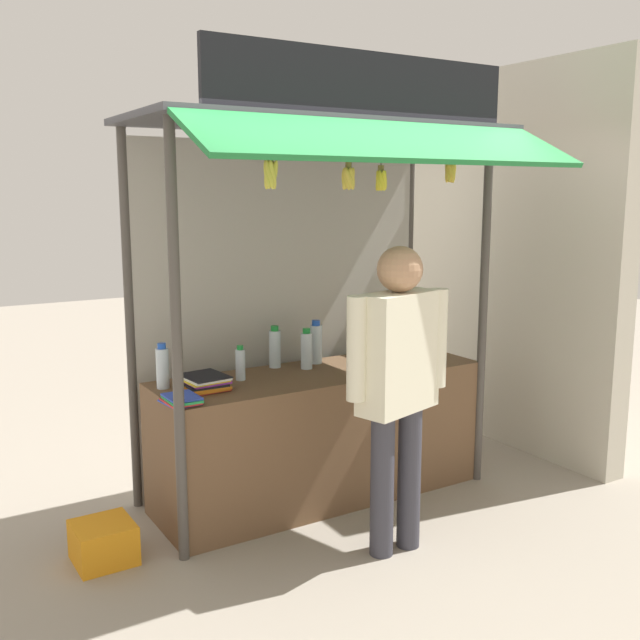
{
  "coord_description": "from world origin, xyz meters",
  "views": [
    {
      "loc": [
        -2.45,
        -4.0,
        2.05
      ],
      "look_at": [
        0.0,
        0.0,
        1.21
      ],
      "focal_mm": 40.83,
      "sensor_mm": 36.0,
      "label": 1
    }
  ],
  "objects_px": {
    "water_bottle_mid_right": "(162,367)",
    "banana_bunch_leftmost": "(348,178)",
    "magazine_stack_rear_center": "(204,382)",
    "water_bottle_front_right": "(306,350)",
    "banana_bunch_inner_left": "(450,172)",
    "banana_bunch_inner_right": "(270,174)",
    "water_bottle_right": "(275,348)",
    "water_bottle_far_right": "(424,335)",
    "magazine_stack_left": "(406,368)",
    "banana_bunch_rightmost": "(381,180)",
    "water_bottle_back_left": "(240,364)",
    "water_bottle_front_left": "(316,343)",
    "vendor_person": "(398,372)",
    "magazine_stack_back_right": "(181,400)",
    "plastic_crate": "(104,542)"
  },
  "relations": [
    {
      "from": "water_bottle_mid_right",
      "to": "banana_bunch_leftmost",
      "type": "relative_size",
      "value": 0.97
    },
    {
      "from": "magazine_stack_rear_center",
      "to": "water_bottle_front_right",
      "type": "bearing_deg",
      "value": 8.67
    },
    {
      "from": "banana_bunch_inner_left",
      "to": "banana_bunch_inner_right",
      "type": "relative_size",
      "value": 0.86
    },
    {
      "from": "water_bottle_right",
      "to": "magazine_stack_rear_center",
      "type": "height_order",
      "value": "water_bottle_right"
    },
    {
      "from": "water_bottle_far_right",
      "to": "magazine_stack_left",
      "type": "relative_size",
      "value": 1.02
    },
    {
      "from": "banana_bunch_inner_right",
      "to": "banana_bunch_rightmost",
      "type": "bearing_deg",
      "value": -0.06
    },
    {
      "from": "water_bottle_front_right",
      "to": "water_bottle_back_left",
      "type": "distance_m",
      "value": 0.51
    },
    {
      "from": "water_bottle_front_left",
      "to": "water_bottle_mid_right",
      "type": "bearing_deg",
      "value": -176.31
    },
    {
      "from": "magazine_stack_rear_center",
      "to": "banana_bunch_rightmost",
      "type": "bearing_deg",
      "value": -25.11
    },
    {
      "from": "water_bottle_mid_right",
      "to": "vendor_person",
      "type": "height_order",
      "value": "vendor_person"
    },
    {
      "from": "water_bottle_back_left",
      "to": "vendor_person",
      "type": "xyz_separation_m",
      "value": [
        0.5,
        -0.97,
        0.09
      ]
    },
    {
      "from": "banana_bunch_leftmost",
      "to": "water_bottle_back_left",
      "type": "bearing_deg",
      "value": 130.52
    },
    {
      "from": "banana_bunch_rightmost",
      "to": "vendor_person",
      "type": "relative_size",
      "value": 0.17
    },
    {
      "from": "water_bottle_right",
      "to": "magazine_stack_left",
      "type": "relative_size",
      "value": 1.06
    },
    {
      "from": "magazine_stack_back_right",
      "to": "water_bottle_mid_right",
      "type": "bearing_deg",
      "value": 86.58
    },
    {
      "from": "water_bottle_mid_right",
      "to": "vendor_person",
      "type": "xyz_separation_m",
      "value": [
        0.99,
        -1.04,
        0.06
      ]
    },
    {
      "from": "water_bottle_front_right",
      "to": "plastic_crate",
      "type": "height_order",
      "value": "water_bottle_front_right"
    },
    {
      "from": "plastic_crate",
      "to": "water_bottle_far_right",
      "type": "bearing_deg",
      "value": 5.99
    },
    {
      "from": "water_bottle_mid_right",
      "to": "banana_bunch_inner_right",
      "type": "xyz_separation_m",
      "value": [
        0.44,
        -0.6,
        1.14
      ]
    },
    {
      "from": "magazine_stack_left",
      "to": "banana_bunch_inner_right",
      "type": "height_order",
      "value": "banana_bunch_inner_right"
    },
    {
      "from": "water_bottle_far_right",
      "to": "magazine_stack_back_right",
      "type": "distance_m",
      "value": 2.06
    },
    {
      "from": "water_bottle_front_right",
      "to": "water_bottle_far_right",
      "type": "bearing_deg",
      "value": -0.44
    },
    {
      "from": "banana_bunch_leftmost",
      "to": "magazine_stack_rear_center",
      "type": "bearing_deg",
      "value": 148.44
    },
    {
      "from": "magazine_stack_rear_center",
      "to": "banana_bunch_inner_right",
      "type": "xyz_separation_m",
      "value": [
        0.23,
        -0.45,
        1.23
      ]
    },
    {
      "from": "plastic_crate",
      "to": "water_bottle_front_left",
      "type": "bearing_deg",
      "value": 12.93
    },
    {
      "from": "banana_bunch_leftmost",
      "to": "vendor_person",
      "type": "distance_m",
      "value": 1.15
    },
    {
      "from": "water_bottle_back_left",
      "to": "banana_bunch_leftmost",
      "type": "bearing_deg",
      "value": -49.48
    },
    {
      "from": "magazine_stack_left",
      "to": "banana_bunch_leftmost",
      "type": "bearing_deg",
      "value": -163.51
    },
    {
      "from": "magazine_stack_back_right",
      "to": "banana_bunch_leftmost",
      "type": "distance_m",
      "value": 1.59
    },
    {
      "from": "magazine_stack_rear_center",
      "to": "vendor_person",
      "type": "xyz_separation_m",
      "value": [
        0.79,
        -0.89,
        0.15
      ]
    },
    {
      "from": "water_bottle_mid_right",
      "to": "magazine_stack_left",
      "type": "relative_size",
      "value": 1.03
    },
    {
      "from": "water_bottle_far_right",
      "to": "banana_bunch_inner_right",
      "type": "relative_size",
      "value": 0.97
    },
    {
      "from": "water_bottle_far_right",
      "to": "vendor_person",
      "type": "bearing_deg",
      "value": -135.31
    },
    {
      "from": "magazine_stack_rear_center",
      "to": "water_bottle_front_left",
      "type": "bearing_deg",
      "value": 13.49
    },
    {
      "from": "magazine_stack_left",
      "to": "banana_bunch_rightmost",
      "type": "height_order",
      "value": "banana_bunch_rightmost"
    },
    {
      "from": "water_bottle_front_left",
      "to": "magazine_stack_left",
      "type": "height_order",
      "value": "water_bottle_front_left"
    },
    {
      "from": "water_bottle_back_left",
      "to": "magazine_stack_rear_center",
      "type": "distance_m",
      "value": 0.3
    },
    {
      "from": "magazine_stack_back_right",
      "to": "banana_bunch_inner_right",
      "type": "relative_size",
      "value": 0.89
    },
    {
      "from": "water_bottle_front_left",
      "to": "water_bottle_front_right",
      "type": "relative_size",
      "value": 1.1
    },
    {
      "from": "magazine_stack_back_right",
      "to": "plastic_crate",
      "type": "bearing_deg",
      "value": 171.86
    },
    {
      "from": "magazine_stack_left",
      "to": "water_bottle_far_right",
      "type": "bearing_deg",
      "value": 39.74
    },
    {
      "from": "water_bottle_far_right",
      "to": "banana_bunch_leftmost",
      "type": "xyz_separation_m",
      "value": [
        -1.06,
        -0.57,
        1.13
      ]
    },
    {
      "from": "water_bottle_right",
      "to": "water_bottle_front_left",
      "type": "bearing_deg",
      "value": -8.3
    },
    {
      "from": "banana_bunch_inner_left",
      "to": "plastic_crate",
      "type": "bearing_deg",
      "value": 172.08
    },
    {
      "from": "banana_bunch_leftmost",
      "to": "plastic_crate",
      "type": "relative_size",
      "value": 0.9
    },
    {
      "from": "water_bottle_mid_right",
      "to": "banana_bunch_inner_right",
      "type": "bearing_deg",
      "value": -54.21
    },
    {
      "from": "water_bottle_front_left",
      "to": "vendor_person",
      "type": "xyz_separation_m",
      "value": [
        -0.14,
        -1.11,
        0.05
      ]
    },
    {
      "from": "banana_bunch_leftmost",
      "to": "banana_bunch_inner_right",
      "type": "distance_m",
      "value": 0.51
    },
    {
      "from": "magazine_stack_rear_center",
      "to": "magazine_stack_left",
      "type": "bearing_deg",
      "value": -11.85
    },
    {
      "from": "vendor_person",
      "to": "plastic_crate",
      "type": "distance_m",
      "value": 1.9
    }
  ]
}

